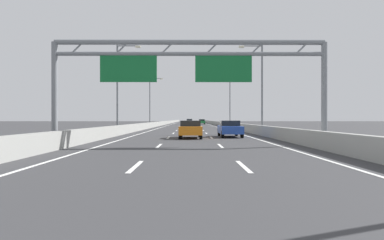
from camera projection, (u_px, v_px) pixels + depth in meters
The scene contains 48 objects.
ground_plane at pixel (190, 124), 99.29m from camera, with size 260.00×260.00×0.00m, color #38383A.
lane_dash_left_1 at pixel (135, 166), 11.78m from camera, with size 0.16×3.00×0.01m, color white.
lane_dash_left_2 at pixel (159, 146), 20.78m from camera, with size 0.16×3.00×0.01m, color white.
lane_dash_left_3 at pixel (168, 138), 29.78m from camera, with size 0.16×3.00×0.01m, color white.
lane_dash_left_4 at pixel (173, 133), 38.78m from camera, with size 0.16×3.00×0.01m, color white.
lane_dash_left_5 at pixel (177, 131), 47.78m from camera, with size 0.16×3.00×0.01m, color white.
lane_dash_left_6 at pixel (179, 129), 56.78m from camera, with size 0.16×3.00×0.01m, color white.
lane_dash_left_7 at pixel (180, 127), 65.78m from camera, with size 0.16×3.00×0.01m, color white.
lane_dash_left_8 at pixel (181, 126), 74.78m from camera, with size 0.16×3.00×0.01m, color white.
lane_dash_left_9 at pixel (182, 125), 83.78m from camera, with size 0.16×3.00×0.01m, color white.
lane_dash_left_10 at pixel (183, 125), 92.78m from camera, with size 0.16×3.00×0.01m, color white.
lane_dash_left_11 at pixel (184, 124), 101.78m from camera, with size 0.16×3.00×0.01m, color white.
lane_dash_left_12 at pixel (184, 124), 110.78m from camera, with size 0.16×3.00×0.01m, color white.
lane_dash_left_13 at pixel (185, 123), 119.78m from camera, with size 0.16×3.00×0.01m, color white.
lane_dash_left_14 at pixel (185, 123), 128.78m from camera, with size 0.16×3.00×0.01m, color white.
lane_dash_left_15 at pixel (185, 123), 137.78m from camera, with size 0.16×3.00×0.01m, color white.
lane_dash_left_16 at pixel (186, 123), 146.78m from camera, with size 0.16×3.00×0.01m, color white.
lane_dash_left_17 at pixel (186, 122), 155.78m from camera, with size 0.16×3.00×0.01m, color white.
lane_dash_right_1 at pixel (243, 166), 11.80m from camera, with size 0.16×3.00×0.01m, color white.
lane_dash_right_2 at pixel (220, 146), 20.80m from camera, with size 0.16×3.00×0.01m, color white.
lane_dash_right_3 at pixel (211, 138), 29.80m from camera, with size 0.16×3.00×0.01m, color white.
lane_dash_right_4 at pixel (206, 133), 38.80m from camera, with size 0.16×3.00×0.01m, color white.
lane_dash_right_5 at pixel (203, 131), 47.80m from camera, with size 0.16×3.00×0.01m, color white.
lane_dash_right_6 at pixel (201, 129), 56.80m from camera, with size 0.16×3.00×0.01m, color white.
lane_dash_right_7 at pixel (200, 127), 65.80m from camera, with size 0.16×3.00×0.01m, color white.
lane_dash_right_8 at pixel (198, 126), 74.80m from camera, with size 0.16×3.00×0.01m, color white.
lane_dash_right_9 at pixel (198, 125), 83.80m from camera, with size 0.16×3.00×0.01m, color white.
lane_dash_right_10 at pixel (197, 125), 92.80m from camera, with size 0.16×3.00×0.01m, color white.
lane_dash_right_11 at pixel (196, 124), 101.80m from camera, with size 0.16×3.00×0.01m, color white.
lane_dash_right_12 at pixel (196, 124), 110.80m from camera, with size 0.16×3.00×0.01m, color white.
lane_dash_right_13 at pixel (195, 123), 119.80m from camera, with size 0.16×3.00×0.01m, color white.
lane_dash_right_14 at pixel (195, 123), 128.80m from camera, with size 0.16×3.00×0.01m, color white.
lane_dash_right_15 at pixel (195, 123), 137.80m from camera, with size 0.16×3.00×0.01m, color white.
lane_dash_right_16 at pixel (194, 123), 146.80m from camera, with size 0.16×3.00×0.01m, color white.
lane_dash_right_17 at pixel (194, 122), 155.80m from camera, with size 0.16×3.00×0.01m, color white.
edge_line_left at pixel (169, 125), 87.26m from camera, with size 0.16×176.00×0.01m, color white.
edge_line_right at pixel (211, 125), 87.32m from camera, with size 0.16×176.00×0.01m, color white.
barrier_left at pixel (168, 122), 109.25m from camera, with size 0.45×220.00×0.95m.
barrier_right at pixel (212, 122), 109.33m from camera, with size 0.45×220.00×0.95m.
sign_gantry at pixel (187, 65), 21.30m from camera, with size 16.59×0.36×6.36m.
streetlamp_left_mid at pixel (120, 83), 37.63m from camera, with size 2.58×0.28×9.50m.
streetlamp_right_mid at pixel (260, 83), 37.71m from camera, with size 2.58×0.28×9.50m.
streetlamp_left_far at pixel (151, 99), 67.99m from camera, with size 2.58×0.28×9.50m.
streetlamp_right_far at pixel (229, 99), 68.07m from camera, with size 2.58×0.28×9.50m.
green_car at pixel (202, 122), 102.17m from camera, with size 1.81×4.46×1.46m.
orange_car at pixel (190, 129), 29.12m from camera, with size 1.83×4.56×1.44m.
white_car at pixel (189, 122), 98.81m from camera, with size 1.73×4.58×1.55m.
blue_car at pixel (230, 129), 31.08m from camera, with size 1.83×4.68×1.43m.
Camera 1 is at (0.02, 0.71, 1.59)m, focal length 33.18 mm.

